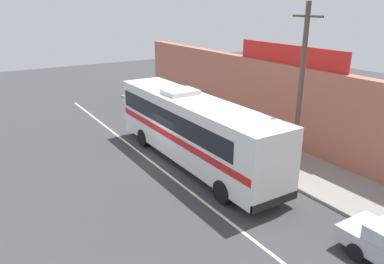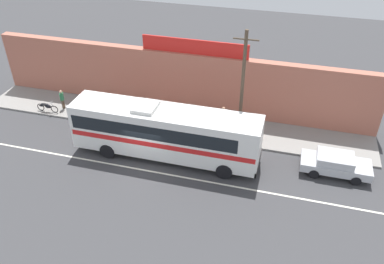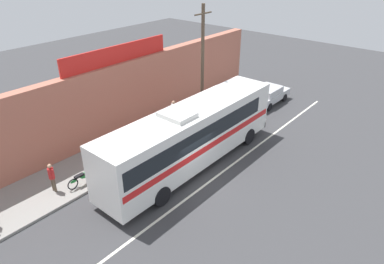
{
  "view_description": "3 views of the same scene",
  "coord_description": "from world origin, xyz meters",
  "px_view_note": "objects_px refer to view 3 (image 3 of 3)",
  "views": [
    {
      "loc": [
        16.6,
        -8.78,
        8.16
      ],
      "look_at": [
        0.47,
        1.37,
        1.5
      ],
      "focal_mm": 34.77,
      "sensor_mm": 36.0,
      "label": 1
    },
    {
      "loc": [
        8.48,
        -19.03,
        16.36
      ],
      "look_at": [
        2.8,
        1.48,
        1.95
      ],
      "focal_mm": 37.09,
      "sensor_mm": 36.0,
      "label": 2
    },
    {
      "loc": [
        -11.87,
        -9.94,
        11.21
      ],
      "look_at": [
        1.45,
        1.32,
        1.9
      ],
      "focal_mm": 32.42,
      "sensor_mm": 36.0,
      "label": 3
    }
  ],
  "objects_px": {
    "intercity_bus": "(191,134)",
    "pedestrian_near_shop": "(174,111)",
    "parked_car": "(268,95)",
    "motorcycle_red": "(83,177)",
    "pedestrian_far_left": "(52,176)",
    "utility_pole": "(202,66)"
  },
  "relations": [
    {
      "from": "intercity_bus",
      "to": "pedestrian_near_shop",
      "type": "distance_m",
      "value": 5.32
    },
    {
      "from": "pedestrian_near_shop",
      "to": "pedestrian_far_left",
      "type": "bearing_deg",
      "value": -176.63
    },
    {
      "from": "utility_pole",
      "to": "motorcycle_red",
      "type": "bearing_deg",
      "value": 178.76
    },
    {
      "from": "motorcycle_red",
      "to": "pedestrian_near_shop",
      "type": "xyz_separation_m",
      "value": [
        8.28,
        1.18,
        0.6
      ]
    },
    {
      "from": "pedestrian_far_left",
      "to": "intercity_bus",
      "type": "bearing_deg",
      "value": -29.39
    },
    {
      "from": "utility_pole",
      "to": "motorcycle_red",
      "type": "relative_size",
      "value": 4.16
    },
    {
      "from": "pedestrian_far_left",
      "to": "parked_car",
      "type": "bearing_deg",
      "value": -8.11
    },
    {
      "from": "parked_car",
      "to": "motorcycle_red",
      "type": "xyz_separation_m",
      "value": [
        -16.14,
        1.87,
        -0.17
      ]
    },
    {
      "from": "parked_car",
      "to": "pedestrian_near_shop",
      "type": "distance_m",
      "value": 8.44
    },
    {
      "from": "parked_car",
      "to": "motorcycle_red",
      "type": "relative_size",
      "value": 2.21
    },
    {
      "from": "parked_car",
      "to": "intercity_bus",
      "type": "bearing_deg",
      "value": -173.79
    },
    {
      "from": "intercity_bus",
      "to": "utility_pole",
      "type": "xyz_separation_m",
      "value": [
        4.49,
        2.86,
        2.25
      ]
    },
    {
      "from": "utility_pole",
      "to": "pedestrian_far_left",
      "type": "bearing_deg",
      "value": 175.72
    },
    {
      "from": "utility_pole",
      "to": "pedestrian_near_shop",
      "type": "bearing_deg",
      "value": 135.27
    },
    {
      "from": "pedestrian_near_shop",
      "to": "motorcycle_red",
      "type": "bearing_deg",
      "value": -171.88
    },
    {
      "from": "utility_pole",
      "to": "pedestrian_near_shop",
      "type": "xyz_separation_m",
      "value": [
        -1.4,
        1.39,
        -3.16
      ]
    },
    {
      "from": "intercity_bus",
      "to": "motorcycle_red",
      "type": "distance_m",
      "value": 6.22
    },
    {
      "from": "pedestrian_near_shop",
      "to": "intercity_bus",
      "type": "bearing_deg",
      "value": -125.97
    },
    {
      "from": "motorcycle_red",
      "to": "pedestrian_far_left",
      "type": "bearing_deg",
      "value": 155.27
    },
    {
      "from": "parked_car",
      "to": "utility_pole",
      "type": "height_order",
      "value": "utility_pole"
    },
    {
      "from": "intercity_bus",
      "to": "pedestrian_near_shop",
      "type": "bearing_deg",
      "value": 54.03
    },
    {
      "from": "parked_car",
      "to": "pedestrian_near_shop",
      "type": "height_order",
      "value": "pedestrian_near_shop"
    }
  ]
}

